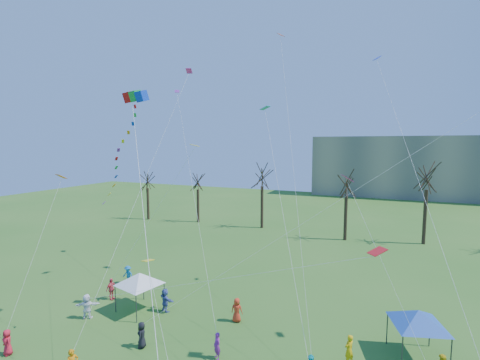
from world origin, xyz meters
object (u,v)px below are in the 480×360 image
at_px(distant_building, 441,167).
at_px(canopy_tent_blue, 418,317).
at_px(canopy_tent_white, 140,279).
at_px(big_box_kite, 123,157).

xyz_separation_m(distant_building, canopy_tent_blue, (-11.35, -71.88, -4.93)).
bearing_deg(distant_building, canopy_tent_blue, -98.98).
height_order(canopy_tent_white, canopy_tent_blue, canopy_tent_blue).
bearing_deg(canopy_tent_white, big_box_kite, -63.93).
bearing_deg(big_box_kite, canopy_tent_blue, 14.36).
xyz_separation_m(big_box_kite, canopy_tent_blue, (17.96, 4.60, -9.54)).
height_order(big_box_kite, canopy_tent_white, big_box_kite).
distance_m(big_box_kite, canopy_tent_white, 10.06).
xyz_separation_m(canopy_tent_white, canopy_tent_blue, (19.36, 1.74, 0.01)).
bearing_deg(canopy_tent_blue, canopy_tent_white, -174.85).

